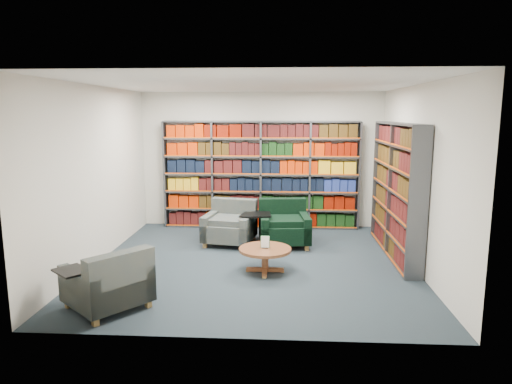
# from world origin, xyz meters

# --- Properties ---
(room_shell) EXTENTS (5.02, 5.02, 2.82)m
(room_shell) POSITION_xyz_m (0.00, 0.00, 1.40)
(room_shell) COLOR black
(room_shell) RESTS_ON ground
(bookshelf_back) EXTENTS (4.00, 0.28, 2.20)m
(bookshelf_back) POSITION_xyz_m (0.00, 2.34, 1.10)
(bookshelf_back) COLOR #47494F
(bookshelf_back) RESTS_ON ground
(bookshelf_right) EXTENTS (0.28, 2.50, 2.20)m
(bookshelf_right) POSITION_xyz_m (2.34, 0.60, 1.10)
(bookshelf_right) COLOR #47494F
(bookshelf_right) RESTS_ON ground
(chair_teal_left) EXTENTS (1.09, 0.99, 0.78)m
(chair_teal_left) POSITION_xyz_m (-0.50, 1.15, 0.32)
(chair_teal_left) COLOR #011632
(chair_teal_left) RESTS_ON ground
(chair_green_right) EXTENTS (1.08, 0.96, 0.80)m
(chair_green_right) POSITION_xyz_m (0.47, 1.13, 0.32)
(chair_green_right) COLOR black
(chair_green_right) RESTS_ON ground
(chair_teal_front) EXTENTS (1.19, 1.19, 0.77)m
(chair_teal_front) POSITION_xyz_m (-1.63, -1.86, 0.31)
(chair_teal_front) COLOR #011632
(chair_teal_front) RESTS_ON ground
(coffee_table) EXTENTS (0.79, 0.79, 0.55)m
(coffee_table) POSITION_xyz_m (0.20, -0.41, 0.30)
(coffee_table) COLOR brown
(coffee_table) RESTS_ON ground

